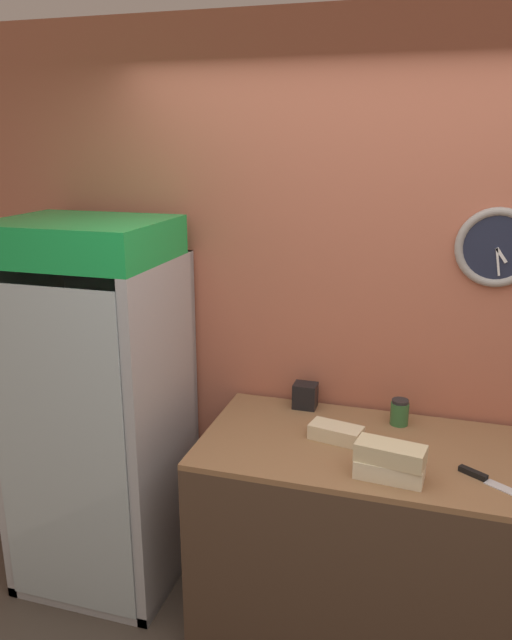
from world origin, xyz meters
TOP-DOWN VIEW (x-y plane):
  - wall_back at (0.00, 1.35)m, footprint 5.20×0.09m
  - prep_counter at (0.00, 0.92)m, footprint 1.44×0.75m
  - beverage_cooler at (-1.31, 1.00)m, footprint 0.75×0.68m
  - sandwich_stack_bottom at (0.09, 0.69)m, footprint 0.27×0.13m
  - sandwich_stack_middle at (0.09, 0.69)m, footprint 0.27×0.15m
  - sandwich_flat_left at (-0.16, 0.94)m, footprint 0.24×0.15m
  - chefs_knife at (0.44, 0.77)m, footprint 0.28×0.19m
  - condiment_jar at (0.09, 1.17)m, footprint 0.08×0.08m
  - napkin_dispenser at (-0.36, 1.23)m, footprint 0.11×0.09m

SIDE VIEW (x-z plane):
  - prep_counter at x=0.00m, z-range 0.00..0.92m
  - chefs_knife at x=0.44m, z-range 0.92..0.94m
  - sandwich_flat_left at x=-0.16m, z-range 0.92..0.99m
  - sandwich_stack_bottom at x=0.09m, z-range 0.92..0.99m
  - condiment_jar at x=0.09m, z-range 0.92..1.04m
  - napkin_dispenser at x=-0.36m, z-range 0.92..1.04m
  - beverage_cooler at x=-1.31m, z-range 0.09..1.91m
  - sandwich_stack_middle at x=0.09m, z-range 0.99..1.06m
  - wall_back at x=0.00m, z-range 0.00..2.70m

